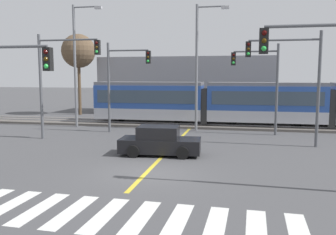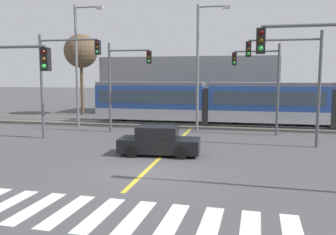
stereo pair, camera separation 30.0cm
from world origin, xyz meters
name	(u,v)px [view 1 (the left image)]	position (x,y,z in m)	size (l,w,h in m)	color
ground_plane	(147,172)	(0.00, 0.00, 0.00)	(200.00, 200.00, 0.00)	#474749
track_bed	(193,125)	(0.00, 14.64, 0.09)	(120.00, 4.00, 0.18)	#56514C
rail_near	(192,124)	(0.00, 13.92, 0.23)	(120.00, 0.08, 0.10)	#939399
rail_far	(194,122)	(0.00, 15.36, 0.23)	(120.00, 0.08, 0.10)	#939399
light_rail_tram	(265,102)	(5.79, 14.64, 2.05)	(28.00, 2.64, 3.43)	#B7BAC1
crosswalk_stripe_2	(9,205)	(-3.30, -4.77, 0.00)	(0.56, 2.80, 0.01)	silver
crosswalk_stripe_3	(40,208)	(-2.20, -4.80, 0.00)	(0.56, 2.80, 0.01)	silver
crosswalk_stripe_4	(72,212)	(-1.10, -4.84, 0.00)	(0.56, 2.80, 0.01)	silver
crosswalk_stripe_5	(105,215)	(0.00, -4.87, 0.00)	(0.56, 2.80, 0.01)	silver
crosswalk_stripe_6	(140,218)	(1.10, -4.91, 0.00)	(0.56, 2.80, 0.01)	silver
crosswalk_stripe_7	(177,222)	(2.20, -4.94, 0.00)	(0.56, 2.80, 0.01)	silver
crosswalk_stripe_8	(216,226)	(3.30, -4.98, 0.00)	(0.56, 2.80, 0.01)	silver
crosswalk_stripe_9	(256,230)	(4.40, -5.01, 0.00)	(0.56, 2.80, 0.01)	silver
crosswalk_stripe_10	(299,234)	(5.50, -5.05, 0.00)	(0.56, 2.80, 0.01)	silver
lane_centre_line	(170,149)	(0.00, 4.88, 0.00)	(0.20, 15.52, 0.01)	gold
sedan_crossing	(160,142)	(-0.21, 3.39, 0.70)	(4.31, 2.13, 1.52)	black
traffic_light_mid_right	(294,71)	(6.88, 7.24, 4.40)	(4.25, 0.38, 6.67)	#515459
traffic_light_mid_left	(59,70)	(-7.57, 6.59, 4.50)	(4.25, 0.38, 6.78)	#515459
traffic_light_near_right	(330,76)	(6.91, -1.18, 4.13)	(3.75, 0.38, 6.18)	#515459
traffic_light_far_left	(122,75)	(-4.56, 10.10, 4.19)	(3.25, 0.38, 6.50)	#515459
traffic_light_far_right	(262,76)	(5.27, 11.10, 4.10)	(3.25, 0.38, 6.31)	#515459
street_lamp_west	(77,59)	(-8.92, 12.02, 5.45)	(2.47, 0.28, 9.65)	slate
street_lamp_centre	(200,60)	(0.81, 12.10, 5.28)	(2.42, 0.28, 9.32)	slate
bare_tree_far_west	(78,51)	(-12.87, 20.47, 6.65)	(3.51, 3.51, 8.45)	brown
building_backdrop_far	(187,86)	(-1.93, 24.31, 3.04)	(18.56, 6.00, 6.09)	gray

